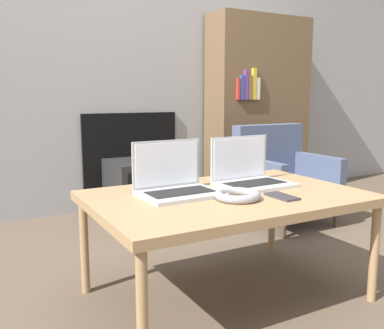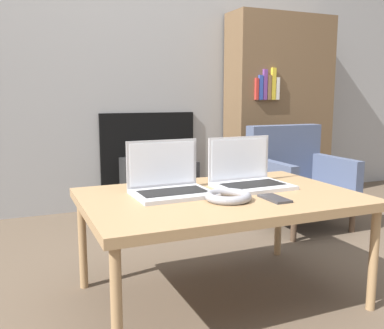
{
  "view_description": "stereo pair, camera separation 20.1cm",
  "coord_description": "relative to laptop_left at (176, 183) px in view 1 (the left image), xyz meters",
  "views": [
    {
      "loc": [
        -0.96,
        -1.23,
        0.85
      ],
      "look_at": [
        0.0,
        0.51,
        0.53
      ],
      "focal_mm": 40.0,
      "sensor_mm": 36.0,
      "label": 1
    },
    {
      "loc": [
        -0.78,
        -1.32,
        0.85
      ],
      "look_at": [
        0.0,
        0.51,
        0.53
      ],
      "focal_mm": 40.0,
      "sensor_mm": 36.0,
      "label": 2
    }
  ],
  "objects": [
    {
      "name": "phone",
      "position": [
        0.34,
        -0.26,
        -0.04
      ],
      "size": [
        0.07,
        0.14,
        0.01
      ],
      "color": "#333338",
      "rests_on": "table"
    },
    {
      "name": "table",
      "position": [
        0.19,
        -0.1,
        -0.08
      ],
      "size": [
        1.11,
        0.74,
        0.45
      ],
      "color": "#9E7A51",
      "rests_on": "ground_plane"
    },
    {
      "name": "laptop_right",
      "position": [
        0.37,
        -0.0,
        0.0
      ],
      "size": [
        0.32,
        0.26,
        0.22
      ],
      "rotation": [
        0.0,
        0.0,
        0.04
      ],
      "color": "silver",
      "rests_on": "table"
    },
    {
      "name": "headphones",
      "position": [
        0.17,
        -0.2,
        -0.03
      ],
      "size": [
        0.18,
        0.18,
        0.03
      ],
      "color": "gray",
      "rests_on": "table"
    },
    {
      "name": "ground_plane",
      "position": [
        0.19,
        -0.31,
        -0.5
      ],
      "size": [
        14.0,
        14.0,
        0.0
      ],
      "primitive_type": "plane",
      "color": "brown"
    },
    {
      "name": "armchair",
      "position": [
        1.14,
        0.68,
        -0.17
      ],
      "size": [
        0.55,
        0.55,
        0.65
      ],
      "rotation": [
        0.0,
        0.0,
        -0.0
      ],
      "color": "#47516B",
      "rests_on": "ground_plane"
    },
    {
      "name": "wall_back",
      "position": [
        0.19,
        1.57,
        0.79
      ],
      "size": [
        7.0,
        0.08,
        2.6
      ],
      "color": "#999999",
      "rests_on": "ground_plane"
    },
    {
      "name": "laptop_left",
      "position": [
        0.0,
        0.0,
        0.0
      ],
      "size": [
        0.32,
        0.25,
        0.22
      ],
      "rotation": [
        0.0,
        0.0,
        0.02
      ],
      "color": "#B2B2B7",
      "rests_on": "table"
    },
    {
      "name": "tv",
      "position": [
        0.38,
        1.29,
        -0.3
      ],
      "size": [
        0.47,
        0.45,
        0.39
      ],
      "color": "black",
      "rests_on": "ground_plane"
    },
    {
      "name": "bookshelf",
      "position": [
        1.46,
        1.37,
        0.25
      ],
      "size": [
        0.88,
        0.32,
        1.49
      ],
      "color": "brown",
      "rests_on": "ground_plane"
    }
  ]
}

